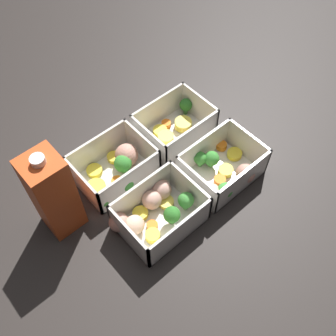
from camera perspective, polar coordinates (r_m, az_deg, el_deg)
name	(u,v)px	position (r m, az deg, el deg)	size (l,w,h in m)	color
ground_plane	(168,175)	(0.82, 0.00, -1.02)	(4.00, 4.00, 0.00)	#282321
container_near_left	(155,211)	(0.75, -1.85, -6.32)	(0.17, 0.12, 0.07)	silver
container_near_right	(222,171)	(0.81, 7.85, -0.41)	(0.16, 0.13, 0.07)	silver
container_far_left	(117,167)	(0.81, -7.37, 0.08)	(0.15, 0.12, 0.07)	silver
container_far_right	(174,127)	(0.87, 0.87, 6.01)	(0.16, 0.12, 0.07)	silver
juice_carton	(53,194)	(0.72, -16.32, -3.67)	(0.07, 0.07, 0.20)	#D14C1E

